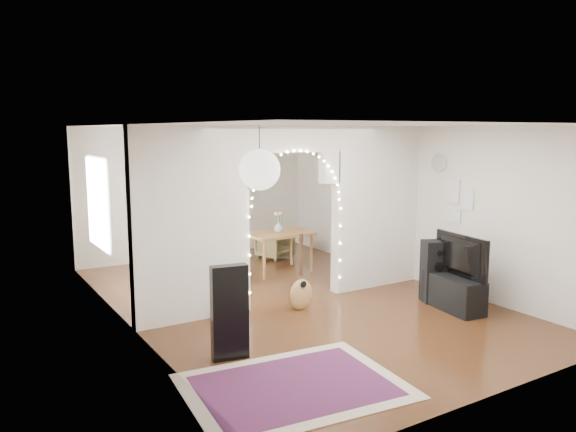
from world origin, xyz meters
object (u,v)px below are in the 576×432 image
floor_speaker (435,271)px  dining_table (279,236)px  media_console (453,293)px  bookcase (180,221)px  acoustic_guitar (301,282)px  dining_chair_left (212,271)px  dining_chair_right (275,245)px

floor_speaker → dining_table: floor_speaker is taller
media_console → bookcase: (-2.26, 5.14, 0.56)m
acoustic_guitar → bookcase: 4.01m
acoustic_guitar → media_console: size_ratio=0.97×
media_console → dining_table: size_ratio=0.81×
floor_speaker → bookcase: bearing=140.1°
floor_speaker → dining_chair_left: (-2.51, 2.74, -0.25)m
acoustic_guitar → bookcase: (-0.33, 3.97, 0.39)m
dining_chair_left → dining_chair_right: 2.24m
floor_speaker → dining_chair_right: 3.91m
acoustic_guitar → media_console: 2.26m
acoustic_guitar → media_console: acoustic_guitar is taller
bookcase → floor_speaker: bearing=-69.3°
floor_speaker → dining_chair_right: size_ratio=1.54×
dining_table → dining_chair_left: dining_table is taller
dining_table → dining_chair_right: 1.21m
bookcase → dining_table: bearing=-62.2°
bookcase → media_console: bearing=-71.7°
media_console → dining_chair_right: bearing=104.8°
floor_speaker → bookcase: size_ratio=0.59×
media_console → dining_table: dining_table is taller
media_console → dining_table: (-1.04, 3.28, 0.43)m
floor_speaker → bookcase: (-2.31, 4.71, 0.34)m
bookcase → dining_chair_right: 2.01m
media_console → bookcase: bearing=121.7°
acoustic_guitar → media_console: (1.93, -1.17, -0.17)m
dining_chair_left → acoustic_guitar: bearing=-53.2°
acoustic_guitar → dining_table: 2.31m
acoustic_guitar → dining_chair_left: bearing=99.6°
bookcase → dining_table: 2.22m
floor_speaker → bookcase: bookcase is taller
floor_speaker → dining_chair_right: floor_speaker is taller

